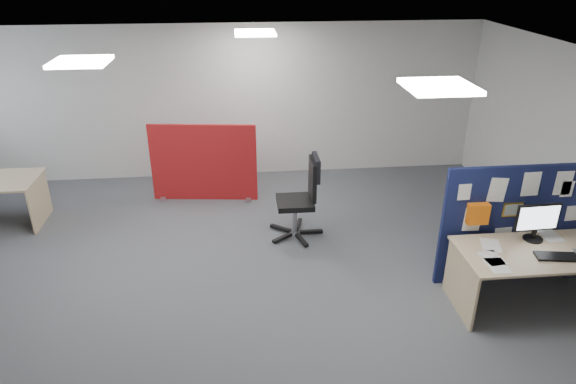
{
  "coord_description": "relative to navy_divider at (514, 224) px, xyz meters",
  "views": [
    {
      "loc": [
        0.19,
        -5.4,
        3.77
      ],
      "look_at": [
        0.78,
        0.46,
        1.0
      ],
      "focal_mm": 32.0,
      "sensor_mm": 36.0,
      "label": 1
    }
  ],
  "objects": [
    {
      "name": "navy_divider",
      "position": [
        0.0,
        0.0,
        0.0
      ],
      "size": [
        1.87,
        0.3,
        1.54
      ],
      "color": "#0E1034",
      "rests_on": "floor"
    },
    {
      "name": "red_divider",
      "position": [
        -3.85,
        2.71,
        -0.14
      ],
      "size": [
        1.72,
        0.3,
        1.3
      ],
      "rotation": [
        0.0,
        0.0,
        -0.12
      ],
      "color": "#A01415",
      "rests_on": "floor"
    },
    {
      "name": "keyboard",
      "position": [
        0.14,
        -0.68,
        -0.03
      ],
      "size": [
        0.47,
        0.25,
        0.02
      ],
      "primitive_type": "cube",
      "rotation": [
        0.0,
        0.0,
        -0.17
      ],
      "color": "black",
      "rests_on": "main_desk"
    },
    {
      "name": "main_desk",
      "position": [
        0.12,
        -0.49,
        -0.21
      ],
      "size": [
        1.97,
        0.88,
        0.73
      ],
      "color": "tan",
      "rests_on": "floor"
    },
    {
      "name": "floor",
      "position": [
        -3.46,
        0.26,
        -0.78
      ],
      "size": [
        9.0,
        9.0,
        0.0
      ],
      "primitive_type": "plane",
      "color": "#4E5055",
      "rests_on": "ground"
    },
    {
      "name": "monitor_main",
      "position": [
        0.08,
        -0.29,
        0.21
      ],
      "size": [
        0.53,
        0.22,
        0.46
      ],
      "rotation": [
        0.0,
        0.0,
        0.05
      ],
      "color": "black",
      "rests_on": "main_desk"
    },
    {
      "name": "office_chair",
      "position": [
        -2.39,
        1.35,
        -0.09
      ],
      "size": [
        0.76,
        0.8,
        1.2
      ],
      "rotation": [
        0.0,
        0.0,
        -0.0
      ],
      "color": "black",
      "rests_on": "floor"
    },
    {
      "name": "desk_papers",
      "position": [
        0.03,
        -0.53,
        -0.05
      ],
      "size": [
        1.61,
        0.85,
        0.0
      ],
      "color": "white",
      "rests_on": "main_desk"
    },
    {
      "name": "wall_back",
      "position": [
        -3.46,
        3.76,
        0.57
      ],
      "size": [
        9.0,
        0.02,
        2.7
      ],
      "primitive_type": "cube",
      "color": "silver",
      "rests_on": "floor"
    },
    {
      "name": "ceiling_lights",
      "position": [
        -3.13,
        0.93,
        1.89
      ],
      "size": [
        4.1,
        4.1,
        0.04
      ],
      "color": "white",
      "rests_on": "ceiling"
    },
    {
      "name": "ceiling",
      "position": [
        -3.46,
        0.26,
        1.92
      ],
      "size": [
        9.0,
        7.0,
        0.02
      ],
      "primitive_type": "cube",
      "color": "white",
      "rests_on": "wall_back"
    }
  ]
}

